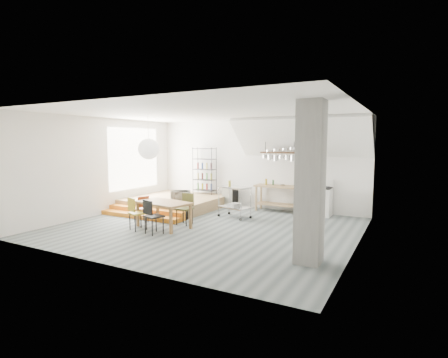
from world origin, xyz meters
The scene contains 26 objects.
floor centered at (0.00, 0.00, 0.00)m, with size 8.00×8.00×0.00m, color #505A5C.
wall_back centered at (0.00, 3.50, 1.60)m, with size 8.00×0.04×3.20m, color silver.
wall_left centered at (-4.00, 0.00, 1.60)m, with size 0.04×7.00×3.20m, color silver.
wall_right centered at (4.00, 0.00, 1.60)m, with size 0.04×7.00×3.20m, color silver.
ceiling centered at (0.00, 0.00, 3.20)m, with size 8.00×7.00×0.02m, color white.
slope_ceiling centered at (1.80, 2.90, 2.55)m, with size 4.40×1.80×0.15m, color white.
window_pane centered at (-3.98, 1.50, 1.80)m, with size 0.02×2.50×2.20m, color white.
platform centered at (-2.50, 2.00, 0.20)m, with size 3.00×3.00×0.40m, color #95724A.
step_lower centered at (-2.50, 0.05, 0.07)m, with size 3.00×0.35×0.13m, color orange.
step_upper centered at (-2.50, 0.40, 0.13)m, with size 3.00×0.35×0.27m, color orange.
concrete_column centered at (3.30, -1.50, 1.60)m, with size 0.50×0.50×3.20m, color gray.
kitchen_counter centered at (1.10, 3.15, 0.63)m, with size 1.80×0.60×0.91m.
stove centered at (2.50, 3.16, 0.48)m, with size 0.60×0.60×1.18m.
pot_rack centered at (1.13, 2.92, 1.98)m, with size 1.20×0.50×1.43m.
wire_shelving centered at (-2.00, 3.20, 1.33)m, with size 0.88×0.38×1.80m.
microwave_shelf centered at (-1.40, 0.75, 0.55)m, with size 0.60×0.40×0.16m.
paper_lantern centered at (-1.64, -0.44, 2.20)m, with size 0.60×0.60×0.60m, color white.
dining_table centered at (-1.05, -0.56, 0.65)m, with size 1.68×1.14×0.73m.
chair_mustard centered at (-1.52, -1.18, 0.54)m, with size 0.54×0.54×0.91m.
chair_black centered at (-0.85, -1.31, 0.54)m, with size 0.52×0.52×0.91m.
chair_olive centered at (-0.74, 0.10, 0.54)m, with size 0.41×0.41×0.90m.
chair_red centered at (-1.98, -0.39, 0.48)m, with size 0.48×0.48×0.81m.
rolling_cart centered at (0.12, 1.56, 0.65)m, with size 1.12×0.81×1.00m.
mini_fridge centered at (-0.89, 3.20, 0.39)m, with size 0.46×0.46×0.78m, color black.
microwave centered at (-1.40, 0.75, 0.71)m, with size 0.54×0.37×0.30m, color beige.
bowl centered at (1.18, 3.10, 0.93)m, with size 0.20×0.20×0.05m, color silver.
Camera 1 is at (5.03, -8.25, 2.39)m, focal length 28.00 mm.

